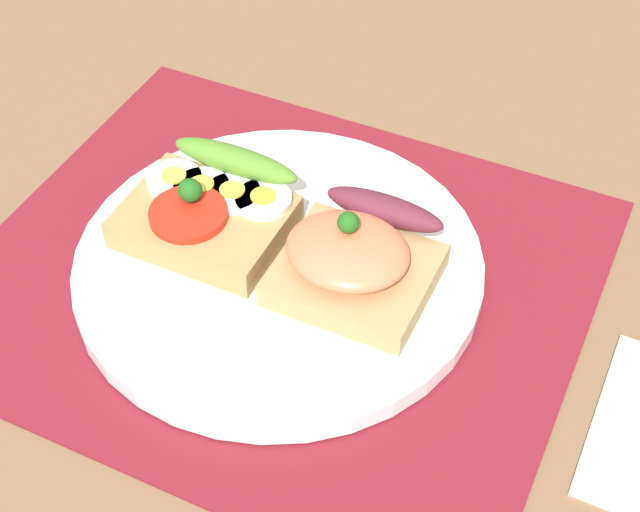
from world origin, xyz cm
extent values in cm
cube|color=brown|center=(0.00, 0.00, -1.60)|extent=(120.00, 90.00, 3.20)
cube|color=maroon|center=(0.00, 0.00, 0.15)|extent=(39.63, 34.27, 0.30)
cylinder|color=white|center=(0.00, 0.00, 1.01)|extent=(26.86, 26.86, 1.42)
cube|color=#A37D4B|center=(-5.44, -0.04, 2.77)|extent=(10.64, 8.07, 2.10)
cylinder|color=red|center=(-5.96, -1.01, 4.12)|extent=(5.15, 5.15, 0.60)
ellipsoid|color=#508229|center=(-5.44, 4.40, 4.72)|extent=(9.37, 2.20, 1.80)
sphere|color=#1E5919|center=(-6.31, -0.04, 5.22)|extent=(1.60, 1.60, 1.60)
cylinder|color=white|center=(-8.63, 1.58, 4.07)|extent=(3.77, 3.77, 0.50)
cylinder|color=yellow|center=(-8.63, 1.58, 4.40)|extent=(1.70, 1.70, 0.16)
cylinder|color=white|center=(-6.50, 1.61, 4.07)|extent=(3.77, 3.77, 0.50)
cylinder|color=yellow|center=(-6.50, 1.61, 4.40)|extent=(1.70, 1.70, 0.16)
cylinder|color=white|center=(-4.37, 2.01, 4.07)|extent=(3.77, 3.77, 0.50)
cylinder|color=yellow|center=(-4.37, 2.01, 4.40)|extent=(1.70, 1.70, 0.16)
cylinder|color=white|center=(-2.24, 2.35, 4.07)|extent=(3.77, 3.77, 0.50)
cylinder|color=yellow|center=(-2.24, 2.35, 4.40)|extent=(1.70, 1.70, 0.16)
cube|color=#A68555|center=(5.44, -0.03, 2.57)|extent=(9.58, 8.55, 1.71)
ellipsoid|color=#F36F4A|center=(4.90, -0.35, 4.53)|extent=(7.85, 6.84, 2.20)
ellipsoid|color=#5C2130|center=(5.44, 4.64, 4.33)|extent=(8.14, 2.20, 1.80)
sphere|color=#1E5919|center=(4.64, 0.57, 6.33)|extent=(1.40, 1.40, 1.40)
camera|label=1|loc=(21.13, -38.30, 46.74)|focal=53.92mm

